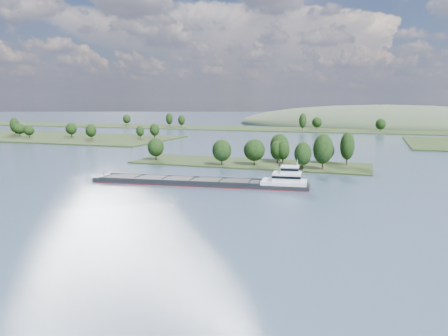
% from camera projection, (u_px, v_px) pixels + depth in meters
% --- Properties ---
extents(ground, '(1800.00, 1800.00, 0.00)m').
position_uv_depth(ground, '(195.00, 192.00, 129.62)').
color(ground, '#384C62').
rests_on(ground, ground).
extents(tree_island, '(100.00, 30.20, 15.02)m').
position_uv_depth(tree_island, '(263.00, 156.00, 181.87)').
color(tree_island, black).
rests_on(tree_island, ground).
extents(back_shoreline, '(900.00, 60.00, 16.17)m').
position_uv_depth(back_shoreline, '(324.00, 130.00, 388.73)').
color(back_shoreline, black).
rests_on(back_shoreline, ground).
extents(hill_west, '(320.00, 160.00, 44.00)m').
position_uv_depth(hill_west, '(383.00, 125.00, 466.00)').
color(hill_west, '#3C4C34').
rests_on(hill_west, ground).
extents(cargo_barge, '(71.04, 16.60, 9.54)m').
position_uv_depth(cargo_barge, '(214.00, 182.00, 139.53)').
color(cargo_barge, black).
rests_on(cargo_barge, ground).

